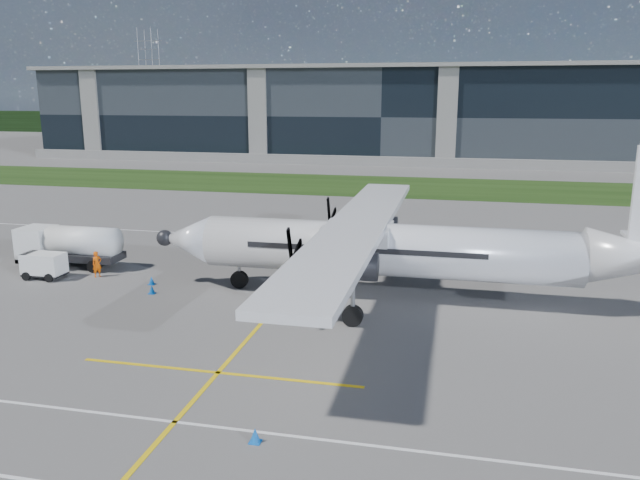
{
  "coord_description": "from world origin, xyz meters",
  "views": [
    {
      "loc": [
        12.13,
        -27.91,
        11.02
      ],
      "look_at": [
        4.53,
        6.17,
        2.83
      ],
      "focal_mm": 35.0,
      "sensor_mm": 36.0,
      "label": 1
    }
  ],
  "objects_px": {
    "safety_cone_stbdwing": "(393,237)",
    "safety_cone_nose_port": "(152,289)",
    "safety_cone_portwing": "(255,435)",
    "ground_crew_person": "(97,262)",
    "pylon_west": "(150,80)",
    "turboprop_aircraft": "(407,220)",
    "baggage_tug": "(44,266)",
    "fuel_tanker_truck": "(63,246)",
    "safety_cone_fwd": "(152,280)"
  },
  "relations": [
    {
      "from": "safety_cone_stbdwing",
      "to": "safety_cone_nose_port",
      "type": "relative_size",
      "value": 1.0
    },
    {
      "from": "safety_cone_portwing",
      "to": "ground_crew_person",
      "type": "bearing_deg",
      "value": 134.31
    },
    {
      "from": "pylon_west",
      "to": "turboprop_aircraft",
      "type": "bearing_deg",
      "value": -58.3
    },
    {
      "from": "baggage_tug",
      "to": "ground_crew_person",
      "type": "distance_m",
      "value": 3.16
    },
    {
      "from": "baggage_tug",
      "to": "safety_cone_stbdwing",
      "type": "bearing_deg",
      "value": 36.93
    },
    {
      "from": "fuel_tanker_truck",
      "to": "ground_crew_person",
      "type": "xyz_separation_m",
      "value": [
        3.52,
        -1.78,
        -0.43
      ]
    },
    {
      "from": "safety_cone_portwing",
      "to": "safety_cone_nose_port",
      "type": "relative_size",
      "value": 1.0
    },
    {
      "from": "pylon_west",
      "to": "safety_cone_stbdwing",
      "type": "height_order",
      "value": "pylon_west"
    },
    {
      "from": "turboprop_aircraft",
      "to": "safety_cone_stbdwing",
      "type": "height_order",
      "value": "turboprop_aircraft"
    },
    {
      "from": "safety_cone_fwd",
      "to": "safety_cone_nose_port",
      "type": "bearing_deg",
      "value": -62.23
    },
    {
      "from": "safety_cone_portwing",
      "to": "safety_cone_fwd",
      "type": "bearing_deg",
      "value": 127.2
    },
    {
      "from": "safety_cone_portwing",
      "to": "safety_cone_fwd",
      "type": "distance_m",
      "value": 18.94
    },
    {
      "from": "safety_cone_stbdwing",
      "to": "safety_cone_fwd",
      "type": "height_order",
      "value": "same"
    },
    {
      "from": "baggage_tug",
      "to": "safety_cone_fwd",
      "type": "bearing_deg",
      "value": 1.6
    },
    {
      "from": "safety_cone_fwd",
      "to": "turboprop_aircraft",
      "type": "bearing_deg",
      "value": 1.89
    },
    {
      "from": "safety_cone_nose_port",
      "to": "pylon_west",
      "type": "bearing_deg",
      "value": 117.17
    },
    {
      "from": "turboprop_aircraft",
      "to": "baggage_tug",
      "type": "height_order",
      "value": "turboprop_aircraft"
    },
    {
      "from": "pylon_west",
      "to": "fuel_tanker_truck",
      "type": "distance_m",
      "value": 158.55
    },
    {
      "from": "safety_cone_nose_port",
      "to": "ground_crew_person",
      "type": "bearing_deg",
      "value": 154.15
    },
    {
      "from": "fuel_tanker_truck",
      "to": "pylon_west",
      "type": "bearing_deg",
      "value": 115.15
    },
    {
      "from": "safety_cone_stbdwing",
      "to": "turboprop_aircraft",
      "type": "bearing_deg",
      "value": -81.53
    },
    {
      "from": "safety_cone_stbdwing",
      "to": "safety_cone_fwd",
      "type": "bearing_deg",
      "value": -131.03
    },
    {
      "from": "pylon_west",
      "to": "safety_cone_fwd",
      "type": "xyz_separation_m",
      "value": [
        74.67,
        -145.52,
        -14.75
      ]
    },
    {
      "from": "turboprop_aircraft",
      "to": "safety_cone_portwing",
      "type": "distance_m",
      "value": 16.5
    },
    {
      "from": "baggage_tug",
      "to": "safety_cone_portwing",
      "type": "distance_m",
      "value": 23.73
    },
    {
      "from": "safety_cone_nose_port",
      "to": "safety_cone_fwd",
      "type": "bearing_deg",
      "value": 117.77
    },
    {
      "from": "safety_cone_nose_port",
      "to": "safety_cone_fwd",
      "type": "xyz_separation_m",
      "value": [
        -0.84,
        1.59,
        0.0
      ]
    },
    {
      "from": "pylon_west",
      "to": "safety_cone_portwing",
      "type": "height_order",
      "value": "pylon_west"
    },
    {
      "from": "ground_crew_person",
      "to": "safety_cone_stbdwing",
      "type": "relative_size",
      "value": 3.68
    },
    {
      "from": "fuel_tanker_truck",
      "to": "baggage_tug",
      "type": "xyz_separation_m",
      "value": [
        0.52,
        -2.73,
        -0.57
      ]
    },
    {
      "from": "safety_cone_nose_port",
      "to": "turboprop_aircraft",
      "type": "bearing_deg",
      "value": 8.44
    },
    {
      "from": "turboprop_aircraft",
      "to": "safety_cone_fwd",
      "type": "bearing_deg",
      "value": -178.11
    },
    {
      "from": "baggage_tug",
      "to": "safety_cone_portwing",
      "type": "bearing_deg",
      "value": -38.86
    },
    {
      "from": "safety_cone_stbdwing",
      "to": "safety_cone_fwd",
      "type": "distance_m",
      "value": 19.49
    },
    {
      "from": "safety_cone_portwing",
      "to": "turboprop_aircraft",
      "type": "bearing_deg",
      "value": 77.48
    },
    {
      "from": "safety_cone_stbdwing",
      "to": "safety_cone_portwing",
      "type": "relative_size",
      "value": 1.0
    },
    {
      "from": "safety_cone_fwd",
      "to": "ground_crew_person",
      "type": "bearing_deg",
      "value": 169.29
    },
    {
      "from": "safety_cone_nose_port",
      "to": "safety_cone_fwd",
      "type": "relative_size",
      "value": 1.0
    },
    {
      "from": "baggage_tug",
      "to": "ground_crew_person",
      "type": "bearing_deg",
      "value": 17.63
    },
    {
      "from": "safety_cone_nose_port",
      "to": "fuel_tanker_truck",
      "type": "bearing_deg",
      "value": 153.77
    },
    {
      "from": "safety_cone_portwing",
      "to": "fuel_tanker_truck",
      "type": "bearing_deg",
      "value": 137.15
    },
    {
      "from": "baggage_tug",
      "to": "safety_cone_portwing",
      "type": "xyz_separation_m",
      "value": [
        18.47,
        -14.89,
        -0.53
      ]
    },
    {
      "from": "pylon_west",
      "to": "baggage_tug",
      "type": "bearing_deg",
      "value": -65.1
    },
    {
      "from": "turboprop_aircraft",
      "to": "safety_cone_portwing",
      "type": "xyz_separation_m",
      "value": [
        -3.46,
        -15.58,
        -4.22
      ]
    },
    {
      "from": "safety_cone_fwd",
      "to": "fuel_tanker_truck",
      "type": "bearing_deg",
      "value": 161.42
    },
    {
      "from": "safety_cone_portwing",
      "to": "safety_cone_fwd",
      "type": "height_order",
      "value": "same"
    },
    {
      "from": "turboprop_aircraft",
      "to": "safety_cone_stbdwing",
      "type": "relative_size",
      "value": 59.59
    },
    {
      "from": "safety_cone_stbdwing",
      "to": "safety_cone_nose_port",
      "type": "distance_m",
      "value": 20.21
    },
    {
      "from": "ground_crew_person",
      "to": "safety_cone_fwd",
      "type": "height_order",
      "value": "ground_crew_person"
    },
    {
      "from": "safety_cone_portwing",
      "to": "pylon_west",
      "type": "bearing_deg",
      "value": 118.2
    }
  ]
}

